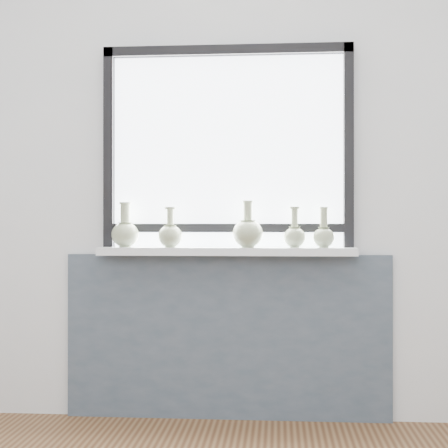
# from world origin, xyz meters

# --- Properties ---
(back_wall) EXTENTS (3.60, 0.02, 2.60)m
(back_wall) POSITION_xyz_m (0.00, 1.81, 1.30)
(back_wall) COLOR silver
(back_wall) RESTS_ON ground
(apron_panel) EXTENTS (1.70, 0.03, 0.86)m
(apron_panel) POSITION_xyz_m (0.00, 1.78, 0.43)
(apron_panel) COLOR #4B5362
(apron_panel) RESTS_ON ground
(windowsill) EXTENTS (1.32, 0.18, 0.04)m
(windowsill) POSITION_xyz_m (0.00, 1.71, 0.88)
(windowsill) COLOR white
(windowsill) RESTS_ON apron_panel
(window) EXTENTS (1.30, 0.06, 1.05)m
(window) POSITION_xyz_m (0.00, 1.77, 1.44)
(window) COLOR black
(window) RESTS_ON windowsill
(vase_a) EXTENTS (0.14, 0.14, 0.23)m
(vase_a) POSITION_xyz_m (-0.53, 1.71, 0.98)
(vase_a) COLOR #9EAA84
(vase_a) RESTS_ON windowsill
(vase_b) EXTENTS (0.13, 0.13, 0.21)m
(vase_b) POSITION_xyz_m (-0.29, 1.68, 0.97)
(vase_b) COLOR #9EAA84
(vase_b) RESTS_ON windowsill
(vase_c) EXTENTS (0.16, 0.16, 0.24)m
(vase_c) POSITION_xyz_m (0.11, 1.68, 0.98)
(vase_c) COLOR #9EAA84
(vase_c) RESTS_ON windowsill
(vase_d) EXTENTS (0.11, 0.11, 0.21)m
(vase_d) POSITION_xyz_m (0.35, 1.71, 0.97)
(vase_d) COLOR #9EAA84
(vase_d) RESTS_ON windowsill
(vase_e) EXTENTS (0.11, 0.11, 0.21)m
(vase_e) POSITION_xyz_m (0.50, 1.71, 0.96)
(vase_e) COLOR #9EAA84
(vase_e) RESTS_ON windowsill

